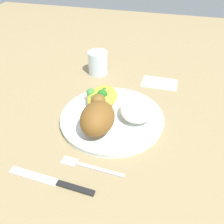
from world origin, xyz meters
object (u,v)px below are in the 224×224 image
rice_pile (138,110)px  plate (112,117)px  mac_cheese_with_broccoli (101,96)px  knife (58,182)px  fork (88,166)px  water_glass (98,63)px  roasted_chicken (98,117)px  napkin (159,83)px

rice_pile → plate: bearing=105.2°
mac_cheese_with_broccoli → knife: (-0.27, 0.01, -0.03)m
knife → plate: bearing=-13.8°
fork → plate: bearing=-3.1°
plate → knife: (-0.22, 0.05, -0.01)m
mac_cheese_with_broccoli → fork: bearing=-170.8°
plate → water_glass: 0.26m
roasted_chicken → mac_cheese_with_broccoli: bearing=12.5°
rice_pile → water_glass: size_ratio=1.35×
mac_cheese_with_broccoli → fork: mac_cheese_with_broccoli is taller
mac_cheese_with_broccoli → roasted_chicken: bearing=-167.5°
plate → mac_cheese_with_broccoli: bearing=41.1°
roasted_chicken → knife: 0.17m
rice_pile → knife: (-0.24, 0.12, -0.03)m
rice_pile → napkin: bearing=-10.6°
mac_cheese_with_broccoli → knife: bearing=177.8°
fork → water_glass: bearing=14.5°
water_glass → napkin: 0.22m
fork → mac_cheese_with_broccoli: bearing=9.2°
roasted_chicken → rice_pile: size_ratio=1.12×
mac_cheese_with_broccoli → water_glass: bearing=20.4°
roasted_chicken → plate: bearing=-17.8°
roasted_chicken → rice_pile: bearing=-47.1°
mac_cheese_with_broccoli → napkin: bearing=-40.6°
plate → water_glass: size_ratio=3.50×
plate → rice_pile: bearing=-74.8°
plate → fork: size_ratio=1.91×
mac_cheese_with_broccoli → napkin: size_ratio=1.00×
rice_pile → napkin: rice_pile is taller
fork → rice_pile: bearing=-21.9°
mac_cheese_with_broccoli → napkin: (0.17, -0.15, -0.03)m
roasted_chicken → water_glass: 0.31m
fork → knife: 0.07m
plate → rice_pile: 0.07m
plate → rice_pile: rice_pile is taller
mac_cheese_with_broccoli → water_glass: water_glass is taller
plate → napkin: (0.22, -0.10, -0.01)m
plate → fork: 0.16m
plate → mac_cheese_with_broccoli: size_ratio=2.43×
water_glass → napkin: bearing=-93.7°
roasted_chicken → napkin: size_ratio=1.05×
rice_pile → water_glass: (0.22, 0.18, 0.00)m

